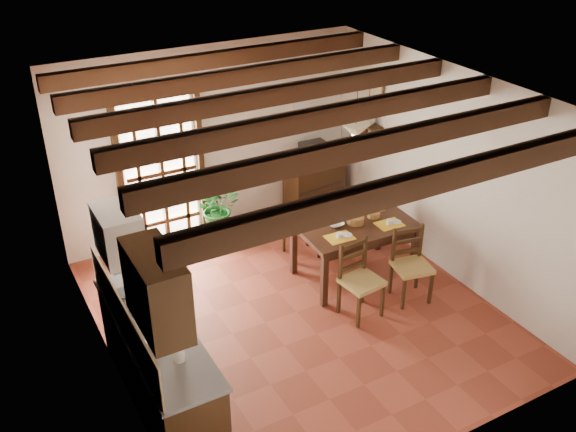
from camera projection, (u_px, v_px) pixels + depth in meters
ground_plane at (297, 312)px, 8.01m from camera, size 5.00×5.00×0.00m
room_shell at (298, 181)px, 7.13m from camera, size 4.52×5.02×2.81m
ceiling_beams at (298, 106)px, 6.71m from camera, size 4.50×4.34×0.20m
french_door at (161, 168)px, 8.97m from camera, size 1.26×0.11×2.32m
kitchen_counter at (159, 363)px, 6.49m from camera, size 0.64×2.25×1.38m
upper_cabinet at (157, 291)px, 5.24m from camera, size 0.35×0.80×0.70m
range_hood at (118, 234)px, 6.26m from camera, size 0.38×0.60×0.54m
counter_items at (151, 320)px, 6.32m from camera, size 0.50×1.43×0.25m
dining_table at (355, 230)px, 8.39m from camera, size 1.53×1.02×0.81m
chair_near_left at (360, 293)px, 7.84m from camera, size 0.50×0.48×0.98m
chair_near_right at (410, 278)px, 8.13m from camera, size 0.52×0.50×0.96m
chair_far_left at (302, 237)px, 9.04m from camera, size 0.47×0.45×0.96m
chair_far_right at (347, 225)px, 9.34m from camera, size 0.48×0.46×0.93m
table_setting at (355, 217)px, 8.29m from camera, size 1.09×0.73×0.10m
table_bowl at (335, 224)px, 8.26m from camera, size 0.25×0.25×0.05m
sideboard at (314, 188)px, 10.20m from camera, size 0.97×0.52×0.79m
crt_tv at (315, 154)px, 9.91m from camera, size 0.40×0.37×0.34m
fuse_box at (302, 102)px, 9.70m from camera, size 0.25×0.03×0.32m
plant_pot at (220, 232)px, 9.52m from camera, size 0.37×0.37×0.22m
potted_plant at (218, 205)px, 9.30m from camera, size 1.62×1.39×1.79m
wall_shelf at (370, 128)px, 9.42m from camera, size 0.20×0.42×0.20m
shelf_vase at (370, 119)px, 9.35m from camera, size 0.15×0.15×0.15m
shelf_flowers at (371, 105)px, 9.25m from camera, size 0.14×0.14×0.36m
framed_picture at (377, 91)px, 9.19m from camera, size 0.03×0.32×0.32m
pendant_lamp at (356, 129)px, 7.81m from camera, size 0.36×0.36×0.84m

